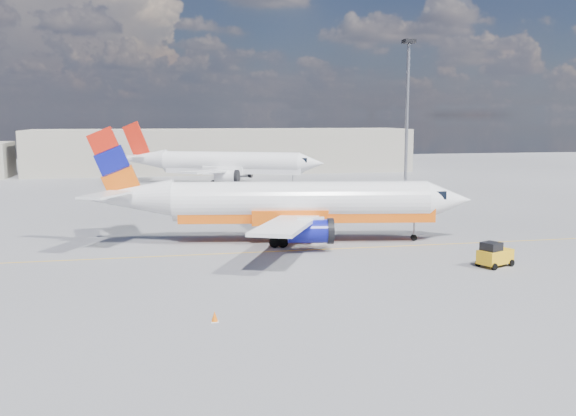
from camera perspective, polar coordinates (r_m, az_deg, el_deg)
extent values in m
plane|color=#5C5C61|center=(47.26, -2.45, -4.71)|extent=(240.00, 240.00, 0.00)
cube|color=yellow|center=(50.15, -3.00, -3.95)|extent=(70.00, 0.15, 0.01)
cube|color=#ADA695|center=(121.28, -5.77, 5.10)|extent=(70.00, 14.00, 8.00)
cylinder|color=white|center=(53.73, 1.15, 0.64)|extent=(21.52, 6.65, 3.29)
cone|color=white|center=(55.91, 14.11, 0.69)|extent=(4.34, 3.86, 3.29)
cone|color=white|center=(54.65, -13.69, 0.89)|extent=(7.18, 4.17, 3.12)
cube|color=black|center=(55.48, 12.79, 1.23)|extent=(1.98, 2.46, 0.68)
cube|color=#F05C0F|center=(53.92, 1.66, -0.53)|extent=(21.42, 6.08, 1.16)
cube|color=white|center=(60.48, -0.62, 0.66)|extent=(4.05, 11.82, 0.78)
cube|color=white|center=(47.10, -0.12, -1.51)|extent=(7.41, 11.88, 0.78)
cylinder|color=navy|center=(58.31, 1.36, -0.53)|extent=(3.73, 2.37, 1.84)
cylinder|color=navy|center=(49.75, 2.00, -2.06)|extent=(3.73, 2.37, 1.84)
cylinder|color=black|center=(58.43, 2.87, -0.52)|extent=(0.80, 2.08, 2.03)
cylinder|color=black|center=(49.89, 3.77, -2.05)|extent=(0.80, 2.08, 2.03)
cube|color=#F05C0F|center=(54.67, -15.29, 3.94)|extent=(4.53, 1.01, 6.03)
cube|color=white|center=(57.88, -14.52, 1.89)|extent=(2.84, 5.10, 0.17)
cube|color=white|center=(51.89, -15.94, 1.13)|extent=(4.10, 5.27, 0.17)
cylinder|color=#96969E|center=(55.50, 11.15, -1.64)|extent=(0.20, 0.20, 2.03)
cylinder|color=black|center=(55.67, 11.13, -2.59)|extent=(0.57, 0.32, 0.54)
cylinder|color=black|center=(56.41, -0.97, -2.13)|extent=(0.92, 0.50, 0.87)
cylinder|color=black|center=(51.86, -0.84, -3.05)|extent=(0.92, 0.50, 0.87)
cylinder|color=white|center=(98.79, -5.08, 4.07)|extent=(20.75, 10.80, 3.25)
cone|color=white|center=(96.29, 2.10, 3.99)|extent=(4.76, 4.44, 3.25)
cone|color=white|center=(103.26, -12.55, 4.27)|extent=(7.36, 5.35, 3.09)
cube|color=black|center=(96.44, 1.31, 4.31)|extent=(2.32, 2.64, 0.67)
cube|color=white|center=(98.75, -4.80, 3.43)|extent=(20.54, 10.27, 1.15)
cube|color=white|center=(105.67, -4.87, 3.88)|extent=(4.57, 11.78, 0.77)
cube|color=white|center=(92.84, -7.01, 3.24)|extent=(9.18, 11.11, 0.77)
cylinder|color=white|center=(102.96, -4.18, 3.26)|extent=(3.87, 2.96, 1.82)
cylinder|color=white|center=(94.67, -5.47, 2.81)|extent=(3.87, 2.96, 1.82)
cylinder|color=black|center=(102.59, -3.35, 3.25)|extent=(1.19, 2.04, 2.01)
cylinder|color=black|center=(94.28, -4.57, 2.80)|extent=(1.19, 2.04, 2.01)
cube|color=red|center=(103.67, -13.34, 5.88)|extent=(4.28, 1.93, 5.97)
cube|color=white|center=(106.60, -12.64, 4.72)|extent=(2.41, 4.91, 0.17)
cube|color=white|center=(100.99, -13.98, 4.50)|extent=(4.67, 5.02, 0.17)
cylinder|color=#96969E|center=(96.92, 0.41, 2.69)|extent=(0.22, 0.22, 2.01)
cylinder|color=black|center=(97.01, 0.41, 2.14)|extent=(0.58, 0.41, 0.54)
cylinder|color=black|center=(101.76, -5.76, 2.48)|extent=(0.93, 0.66, 0.86)
cylinder|color=black|center=(97.38, -6.50, 2.21)|extent=(0.93, 0.66, 0.86)
cylinder|color=black|center=(47.39, 16.55, -4.72)|extent=(0.52, 0.37, 0.48)
cylinder|color=black|center=(46.60, 17.87, -4.99)|extent=(0.52, 0.37, 0.48)
cylinder|color=black|center=(48.91, 17.95, -4.38)|extent=(0.52, 0.37, 0.48)
cylinder|color=black|center=(48.15, 19.25, -4.64)|extent=(0.52, 0.37, 0.48)
cube|color=gold|center=(47.65, 17.93, -4.11)|extent=(2.85, 2.27, 0.97)
cube|color=black|center=(47.12, 17.62, -3.27)|extent=(1.54, 1.54, 0.58)
cube|color=white|center=(33.89, -6.54, -9.99)|extent=(0.40, 0.40, 0.04)
cone|color=orange|center=(33.80, -6.54, -9.53)|extent=(0.34, 0.34, 0.53)
cylinder|color=#96969E|center=(87.41, 10.52, 7.68)|extent=(0.44, 0.44, 19.85)
cube|color=black|center=(87.93, 10.70, 14.35)|extent=(1.49, 1.49, 0.50)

